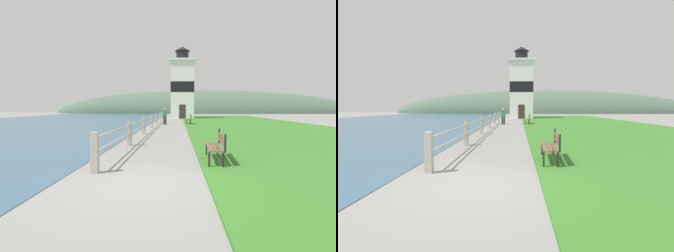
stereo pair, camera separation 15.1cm
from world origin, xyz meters
The scene contains 9 objects.
ground_plane centered at (0.00, 0.00, 0.00)m, with size 160.00×160.00×0.00m, color gray.
grass_verge centered at (7.41, 17.27, 0.03)m, with size 12.00×51.81×0.06m.
water_strip centered at (-13.91, 17.27, 0.01)m, with size 24.00×82.90×0.01m.
seawall_railing centered at (-1.31, 15.18, 0.60)m, with size 0.18×28.54×1.04m.
park_bench_near centered at (1.95, 2.43, 0.54)m, with size 0.59×1.87×0.94m.
park_bench_midway centered at (1.86, 19.74, 0.54)m, with size 0.49×1.82×0.94m.
lighthouse centered at (1.37, 32.77, 4.60)m, with size 3.74×3.74×10.29m.
person_strolling centered at (-0.47, 19.27, 0.85)m, with size 0.40×0.23×1.57m.
distant_hillside centered at (8.00, 64.54, 0.00)m, with size 80.00×16.00×12.00m.
Camera 1 is at (0.78, -5.42, 1.66)m, focal length 28.00 mm.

